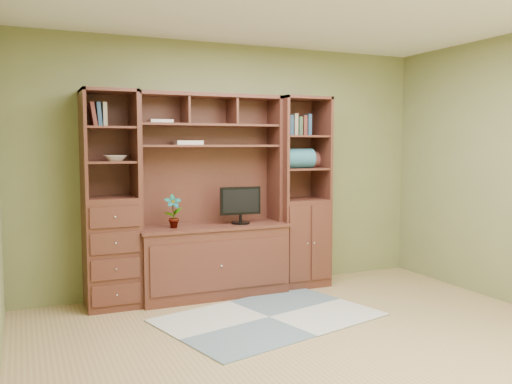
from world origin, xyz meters
name	(u,v)px	position (x,y,z in m)	size (l,w,h in m)	color
room	(329,178)	(0.00, 0.00, 1.30)	(4.60, 4.10, 2.64)	tan
center_hutch	(213,196)	(-0.31, 1.73, 1.02)	(1.54, 0.53, 2.05)	#4E251B
left_tower	(111,200)	(-1.31, 1.77, 1.02)	(0.50, 0.45, 2.05)	#4E251B
right_tower	(300,192)	(0.72, 1.77, 1.02)	(0.55, 0.45, 2.05)	#4E251B
rug	(269,317)	(-0.09, 0.85, 0.01)	(1.84, 1.22, 0.01)	gray
monitor	(240,198)	(-0.02, 1.70, 0.99)	(0.43, 0.19, 0.52)	black
orchid	(173,211)	(-0.73, 1.70, 0.89)	(0.17, 0.12, 0.33)	#984333
magazines	(188,143)	(-0.53, 1.82, 1.56)	(0.27, 0.19, 0.04)	beige
bowl	(115,158)	(-1.26, 1.77, 1.42)	(0.21, 0.21, 0.05)	silver
blanket_teal	(297,158)	(0.64, 1.73, 1.39)	(0.36, 0.21, 0.21)	#2D6677
blanket_red	(305,159)	(0.81, 1.85, 1.38)	(0.32, 0.18, 0.18)	brown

